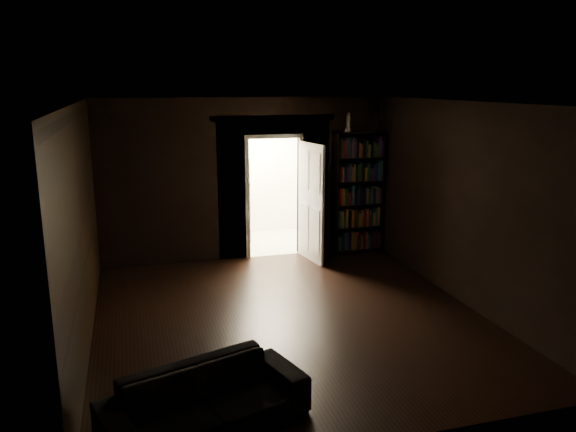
# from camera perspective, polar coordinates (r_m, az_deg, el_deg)

# --- Properties ---
(ground) EXTENTS (5.50, 5.50, 0.00)m
(ground) POSITION_cam_1_polar(r_m,az_deg,el_deg) (7.55, 0.22, -10.31)
(ground) COLOR black
(ground) RESTS_ON ground
(room_walls) EXTENTS (5.02, 5.61, 2.84)m
(room_walls) POSITION_cam_1_polar(r_m,az_deg,el_deg) (8.06, -1.95, 3.72)
(room_walls) COLOR black
(room_walls) RESTS_ON ground
(kitchen_alcove) EXTENTS (2.20, 1.80, 2.60)m
(kitchen_alcove) POSITION_cam_1_polar(r_m,az_deg,el_deg) (10.94, -2.89, 3.78)
(kitchen_alcove) COLOR #BCB1A4
(kitchen_alcove) RESTS_ON ground
(sofa) EXTENTS (1.99, 1.32, 0.71)m
(sofa) POSITION_cam_1_polar(r_m,az_deg,el_deg) (5.30, -8.43, -17.17)
(sofa) COLOR black
(sofa) RESTS_ON ground
(bookshelf) EXTENTS (0.93, 0.43, 2.20)m
(bookshelf) POSITION_cam_1_polar(r_m,az_deg,el_deg) (10.18, 7.08, 2.34)
(bookshelf) COLOR black
(bookshelf) RESTS_ON ground
(refrigerator) EXTENTS (0.88, 0.84, 1.65)m
(refrigerator) POSITION_cam_1_polar(r_m,az_deg,el_deg) (11.05, -6.08, 1.79)
(refrigerator) COLOR white
(refrigerator) RESTS_ON ground
(door) EXTENTS (0.19, 0.85, 2.05)m
(door) POSITION_cam_1_polar(r_m,az_deg,el_deg) (9.64, 2.36, 1.35)
(door) COLOR white
(door) RESTS_ON ground
(figurine) EXTENTS (0.11, 0.11, 0.33)m
(figurine) POSITION_cam_1_polar(r_m,az_deg,el_deg) (9.98, 6.16, 9.47)
(figurine) COLOR white
(figurine) RESTS_ON bookshelf
(bottles) EXTENTS (0.63, 0.20, 0.26)m
(bottles) POSITION_cam_1_polar(r_m,az_deg,el_deg) (10.82, -5.66, 6.66)
(bottles) COLOR black
(bottles) RESTS_ON refrigerator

